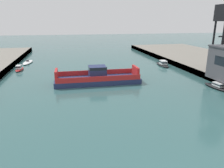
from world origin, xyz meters
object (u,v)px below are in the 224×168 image
(chain_ferry, at_px, (97,78))
(moored_boat_far_right, at_px, (217,86))
(moored_boat_near_right, at_px, (19,68))
(moored_boat_mid_right, at_px, (28,62))
(moored_boat_far_left, at_px, (163,64))

(chain_ferry, distance_m, moored_boat_far_right, 24.88)
(moored_boat_near_right, bearing_deg, moored_boat_mid_right, 87.13)
(chain_ferry, height_order, moored_boat_far_right, chain_ferry)
(moored_boat_mid_right, bearing_deg, moored_boat_near_right, -92.87)
(chain_ferry, relative_size, moored_boat_far_left, 2.27)
(moored_boat_mid_right, distance_m, moored_boat_far_right, 55.37)
(moored_boat_mid_right, relative_size, moored_boat_far_right, 1.30)
(chain_ferry, relative_size, moored_boat_near_right, 3.29)
(moored_boat_far_left, xyz_separation_m, moored_boat_far_right, (1.07, -23.24, -0.13))
(moored_boat_mid_right, xyz_separation_m, moored_boat_far_left, (41.04, -12.72, 0.34))
(chain_ferry, distance_m, moored_boat_mid_right, 32.88)
(chain_ferry, height_order, moored_boat_near_right, chain_ferry)
(moored_boat_mid_right, bearing_deg, moored_boat_far_left, -17.22)
(moored_boat_mid_right, bearing_deg, chain_ferry, -54.75)
(moored_boat_far_right, bearing_deg, moored_boat_near_right, 149.18)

